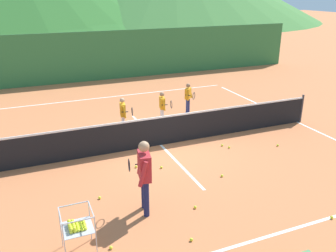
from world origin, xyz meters
The scene contains 23 objects.
ground_plane centered at (0.00, 0.00, 0.00)m, with size 120.00×120.00×0.00m, color #C67042.
line_baseline_near centered at (0.00, -5.09, 0.00)m, with size 11.06×0.08×0.01m, color white.
line_baseline_far centered at (0.00, 6.00, 0.00)m, with size 11.06×0.08×0.01m, color white.
line_sideline_east centered at (5.53, 0.00, 0.00)m, with size 0.08×11.09×0.01m, color white.
line_service_center centered at (0.00, 0.00, 0.00)m, with size 0.08×6.01×0.01m, color white.
tennis_net centered at (0.00, 0.00, 0.50)m, with size 11.40×0.08×1.05m.
instructor centered at (-1.67, -3.30, 1.03)m, with size 0.44×0.83×1.72m.
student_0 centered at (-0.78, 1.52, 0.75)m, with size 0.41×0.65×1.25m.
student_1 centered at (0.78, 1.77, 0.74)m, with size 0.41×0.65×1.22m.
student_2 centered at (2.19, 2.55, 0.73)m, with size 0.45×0.67×1.22m.
ball_cart centered at (-3.27, -4.08, 0.59)m, with size 0.58×0.58×0.90m.
tennis_ball_0 centered at (-2.51, -2.40, 0.03)m, with size 0.07×0.07×0.07m, color yellow.
tennis_ball_1 centered at (1.78, -0.84, 0.03)m, with size 0.07×0.07×0.07m, color yellow.
tennis_ball_2 centered at (-1.21, -1.20, 0.03)m, with size 0.07×0.07×0.07m, color yellow.
tennis_ball_3 centered at (1.91, -1.06, 0.03)m, with size 0.07×0.07×0.07m, color yellow.
tennis_ball_4 centered at (2.01, -5.13, 0.03)m, with size 0.07×0.07×0.07m, color yellow.
tennis_ball_5 centered at (-1.15, -4.62, 0.03)m, with size 0.07×0.07×0.07m, color yellow.
tennis_ball_6 centered at (3.42, -1.52, 0.03)m, with size 0.07×0.07×0.07m, color yellow.
tennis_ball_7 centered at (-2.69, -4.24, 0.03)m, with size 0.07×0.07×0.07m, color yellow.
tennis_ball_8 centered at (-0.57, -1.51, 0.03)m, with size 0.07×0.07×0.07m, color yellow.
tennis_ball_9 centered at (-0.57, -3.63, 0.03)m, with size 0.07×0.07×0.07m, color yellow.
tennis_ball_11 centered at (0.75, -2.58, 0.03)m, with size 0.07×0.07×0.07m, color yellow.
windscreen_fence centered at (0.00, 9.45, 1.31)m, with size 24.34×0.08×2.63m, color #33753D.
Camera 1 is at (-3.82, -9.85, 4.70)m, focal length 38.36 mm.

